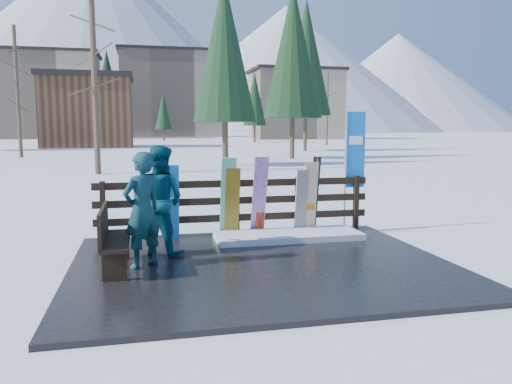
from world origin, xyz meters
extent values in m
plane|color=white|center=(0.00, 0.00, 0.00)|extent=(700.00, 700.00, 0.00)
cube|color=black|center=(0.00, 0.00, 0.04)|extent=(6.00, 5.00, 0.08)
cube|color=black|center=(-2.60, 2.20, 0.66)|extent=(0.10, 0.10, 1.15)
cube|color=black|center=(-1.30, 2.20, 0.66)|extent=(0.10, 0.10, 1.15)
cube|color=black|center=(0.00, 2.20, 0.66)|extent=(0.10, 0.10, 1.15)
cube|color=black|center=(1.30, 2.20, 0.66)|extent=(0.10, 0.10, 1.15)
cube|color=black|center=(2.60, 2.20, 0.66)|extent=(0.10, 0.10, 1.15)
cube|color=black|center=(0.00, 2.20, 0.43)|extent=(5.60, 0.05, 0.14)
cube|color=black|center=(0.00, 2.20, 0.78)|extent=(5.60, 0.05, 0.14)
cube|color=black|center=(0.00, 2.20, 1.13)|extent=(5.60, 0.05, 0.14)
cube|color=white|center=(0.91, 1.60, 0.14)|extent=(2.86, 1.00, 0.12)
cube|color=black|center=(-2.26, 0.11, 0.53)|extent=(0.40, 1.50, 0.06)
cube|color=black|center=(-2.26, -0.49, 0.30)|extent=(0.34, 0.06, 0.45)
cube|color=black|center=(-2.26, 0.71, 0.30)|extent=(0.34, 0.06, 0.45)
cube|color=black|center=(-2.44, 0.11, 0.80)|extent=(0.05, 1.50, 0.50)
cube|color=#2387D1|center=(-1.32, 1.98, 0.81)|extent=(0.29, 0.31, 1.47)
cube|color=silver|center=(-0.22, 1.98, 0.88)|extent=(0.29, 0.44, 1.60)
cube|color=yellow|center=(-0.13, 1.98, 0.77)|extent=(0.28, 0.35, 1.39)
cube|color=silver|center=(0.42, 1.98, 0.88)|extent=(0.28, 0.49, 1.61)
cube|color=black|center=(1.30, 1.98, 0.74)|extent=(0.25, 0.22, 1.33)
cube|color=white|center=(1.49, 1.98, 0.82)|extent=(0.27, 0.25, 1.48)
cube|color=#9E2713|center=(0.42, 2.05, 0.84)|extent=(0.07, 0.16, 1.53)
cube|color=#9E2713|center=(0.51, 2.05, 0.84)|extent=(0.07, 0.16, 1.53)
cube|color=black|center=(1.56, 2.05, 0.87)|extent=(0.08, 0.31, 1.59)
cube|color=black|center=(1.65, 2.05, 0.87)|extent=(0.08, 0.31, 1.59)
cylinder|color=silver|center=(2.36, 2.25, 1.38)|extent=(0.04, 0.04, 2.60)
cube|color=blue|center=(2.58, 2.25, 1.78)|extent=(0.42, 0.02, 1.60)
imported|color=#17564D|center=(-1.86, 0.17, 0.98)|extent=(0.78, 0.74, 1.80)
imported|color=#0B445A|center=(-1.58, 0.95, 1.02)|extent=(1.15, 1.09, 1.87)
cube|color=tan|center=(-22.00, 110.00, 9.00)|extent=(22.00, 14.00, 18.00)
cube|color=black|center=(-22.00, 110.00, 18.30)|extent=(23.10, 14.70, 0.60)
cube|color=gray|center=(6.00, 130.00, 11.00)|extent=(26.00, 16.00, 22.00)
cube|color=black|center=(6.00, 130.00, 22.30)|extent=(27.30, 16.80, 0.60)
cube|color=tan|center=(30.00, 95.00, 7.00)|extent=(18.00, 12.00, 14.00)
cube|color=black|center=(30.00, 95.00, 14.30)|extent=(18.90, 12.60, 0.60)
cube|color=brown|center=(-8.00, 55.00, 4.00)|extent=(10.00, 8.00, 8.00)
cube|color=black|center=(-8.00, 55.00, 8.30)|extent=(10.50, 8.40, 0.60)
cylinder|color=#382B1E|center=(-4.00, 18.00, 5.30)|extent=(0.28, 0.28, 10.59)
cone|color=black|center=(3.00, 22.00, 5.24)|extent=(3.77, 3.77, 10.48)
cone|color=black|center=(9.00, 28.00, 5.98)|extent=(4.30, 4.30, 11.95)
cylinder|color=#382B1E|center=(-11.00, 34.00, 4.97)|extent=(0.28, 0.28, 9.93)
cone|color=black|center=(14.00, 40.00, 6.98)|extent=(5.02, 5.02, 13.95)
cylinder|color=#382B1E|center=(22.00, 55.00, 4.71)|extent=(0.28, 0.28, 9.42)
cone|color=black|center=(-6.00, 60.00, 5.81)|extent=(4.19, 4.19, 11.63)
cone|color=black|center=(16.00, 72.00, 5.36)|extent=(3.86, 3.86, 10.72)
cone|color=black|center=(2.00, 85.00, 4.15)|extent=(2.99, 2.99, 8.30)
cone|color=white|center=(-30.00, 340.00, 60.00)|extent=(260.00, 260.00, 120.00)
cone|color=white|center=(90.00, 310.00, 40.00)|extent=(200.00, 200.00, 80.00)
cone|color=white|center=(180.00, 330.00, 35.00)|extent=(180.00, 180.00, 70.00)
camera|label=1|loc=(-1.83, -7.62, 2.23)|focal=35.00mm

